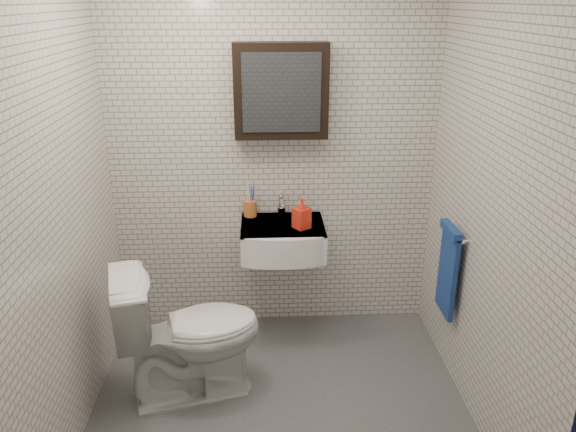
# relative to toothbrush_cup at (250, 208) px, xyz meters

# --- Properties ---
(ground) EXTENTS (2.20, 2.00, 0.01)m
(ground) POSITION_rel_toothbrush_cup_xyz_m (0.16, -0.94, -0.91)
(ground) COLOR #4E5156
(ground) RESTS_ON ground
(room_shell) EXTENTS (2.22, 2.02, 2.51)m
(room_shell) POSITION_rel_toothbrush_cup_xyz_m (0.16, -0.94, 0.56)
(room_shell) COLOR silver
(room_shell) RESTS_ON ground
(washbasin) EXTENTS (0.55, 0.50, 0.20)m
(washbasin) POSITION_rel_toothbrush_cup_xyz_m (0.21, -0.21, -0.16)
(washbasin) COLOR white
(washbasin) RESTS_ON room_shell
(faucet) EXTENTS (0.06, 0.20, 0.15)m
(faucet) POSITION_rel_toothbrush_cup_xyz_m (0.21, -0.01, 0.01)
(faucet) COLOR silver
(faucet) RESTS_ON washbasin
(mirror_cabinet) EXTENTS (0.60, 0.15, 0.60)m
(mirror_cabinet) POSITION_rel_toothbrush_cup_xyz_m (0.21, -0.01, 0.79)
(mirror_cabinet) COLOR black
(mirror_cabinet) RESTS_ON room_shell
(towel_rail) EXTENTS (0.09, 0.30, 0.58)m
(towel_rail) POSITION_rel_toothbrush_cup_xyz_m (1.21, -0.59, -0.19)
(towel_rail) COLOR silver
(towel_rail) RESTS_ON room_shell
(toothbrush_cup) EXTENTS (0.11, 0.11, 0.24)m
(toothbrush_cup) POSITION_rel_toothbrush_cup_xyz_m (0.00, 0.00, 0.00)
(toothbrush_cup) COLOR #C16D30
(toothbrush_cup) RESTS_ON washbasin
(soap_bottle) EXTENTS (0.13, 0.13, 0.21)m
(soap_bottle) POSITION_rel_toothbrush_cup_xyz_m (0.34, -0.23, 0.04)
(soap_bottle) COLOR orange
(soap_bottle) RESTS_ON washbasin
(toilet) EXTENTS (0.92, 0.66, 0.84)m
(toilet) POSITION_rel_toothbrush_cup_xyz_m (-0.36, -0.77, -0.49)
(toilet) COLOR white
(toilet) RESTS_ON ground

